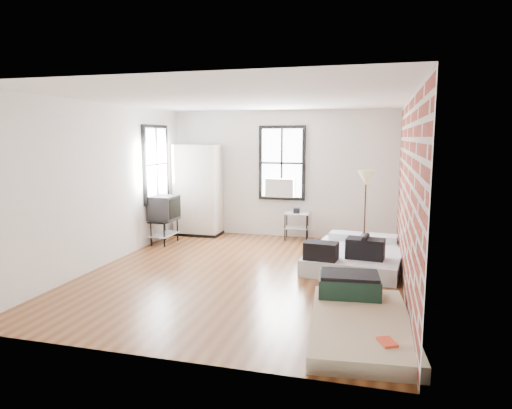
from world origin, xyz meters
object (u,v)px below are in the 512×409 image
(wardrobe, at_px, (198,190))
(floor_lamp, at_px, (366,182))
(mattress_main, at_px, (355,256))
(tv_stand, at_px, (164,210))
(mattress_bare, at_px, (358,314))
(side_table, at_px, (297,218))

(wardrobe, xyz_separation_m, floor_lamp, (3.72, -0.44, 0.32))
(mattress_main, bearing_deg, wardrobe, 160.88)
(wardrobe, bearing_deg, tv_stand, -107.92)
(floor_lamp, bearing_deg, mattress_bare, -89.04)
(wardrobe, height_order, side_table, wardrobe)
(wardrobe, bearing_deg, mattress_main, -24.89)
(mattress_bare, xyz_separation_m, floor_lamp, (-0.06, 3.86, 1.20))
(mattress_main, relative_size, wardrobe, 1.08)
(mattress_main, height_order, tv_stand, tv_stand)
(wardrobe, xyz_separation_m, tv_stand, (-0.34, -1.03, -0.30))
(mattress_bare, relative_size, wardrobe, 1.08)
(mattress_bare, distance_m, floor_lamp, 4.04)
(mattress_main, xyz_separation_m, wardrobe, (-3.62, 1.70, 0.84))
(tv_stand, bearing_deg, side_table, 24.48)
(floor_lamp, bearing_deg, tv_stand, -171.69)
(floor_lamp, bearing_deg, wardrobe, 173.30)
(side_table, relative_size, tv_stand, 0.69)
(side_table, bearing_deg, floor_lamp, -19.20)
(mattress_main, xyz_separation_m, floor_lamp, (0.10, 1.26, 1.16))
(mattress_main, xyz_separation_m, side_table, (-1.36, 1.77, 0.29))
(mattress_main, distance_m, wardrobe, 4.08)
(mattress_bare, relative_size, floor_lamp, 1.41)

